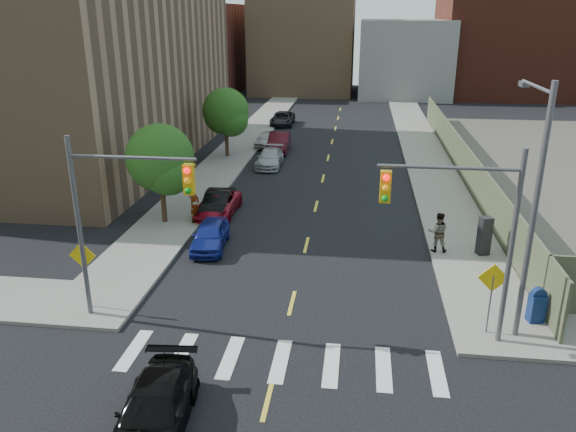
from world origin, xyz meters
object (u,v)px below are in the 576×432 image
(mailbox, at_px, (537,305))
(payphone, at_px, (484,236))
(parked_car_silver, at_px, (270,158))
(parked_car_red, at_px, (218,205))
(parked_car_blue, at_px, (210,235))
(parked_car_grey, at_px, (283,119))
(parked_car_white, at_px, (267,139))
(parked_car_black, at_px, (218,203))
(pedestrian_east, at_px, (438,232))
(pedestrian_west, at_px, (195,206))
(parked_car_maroon, at_px, (279,142))
(black_sedan, at_px, (154,411))

(mailbox, relative_size, payphone, 0.74)
(parked_car_silver, bearing_deg, payphone, -51.28)
(parked_car_red, bearing_deg, mailbox, -34.50)
(parked_car_blue, height_order, mailbox, mailbox)
(parked_car_blue, xyz_separation_m, parked_car_silver, (0.46, 15.72, -0.02))
(parked_car_grey, bearing_deg, payphone, -66.80)
(parked_car_blue, xyz_separation_m, parked_car_grey, (-0.84, 32.20, 0.01))
(parked_car_blue, height_order, parked_car_white, parked_car_blue)
(parked_car_red, bearing_deg, parked_car_black, 99.00)
(parked_car_black, bearing_deg, pedestrian_east, -21.62)
(parked_car_white, relative_size, pedestrian_west, 2.06)
(mailbox, relative_size, pedestrian_west, 0.73)
(parked_car_black, relative_size, parked_car_grey, 0.84)
(mailbox, bearing_deg, parked_car_maroon, 105.13)
(mailbox, bearing_deg, parked_car_blue, 146.21)
(payphone, height_order, pedestrian_east, pedestrian_east)
(parked_car_maroon, relative_size, black_sedan, 1.02)
(parked_car_black, distance_m, parked_car_grey, 27.27)
(parked_car_maroon, xyz_separation_m, black_sedan, (1.34, -33.35, -0.11))
(parked_car_white, distance_m, payphone, 25.65)
(parked_car_white, xyz_separation_m, parked_car_maroon, (1.30, -1.53, 0.12))
(parked_car_white, distance_m, pedestrian_west, 19.09)
(mailbox, bearing_deg, parked_car_red, 133.01)
(parked_car_red, xyz_separation_m, pedestrian_east, (11.77, -4.07, 0.50))
(parked_car_black, bearing_deg, mailbox, -37.22)
(parked_car_red, bearing_deg, pedestrian_east, -18.51)
(pedestrian_west, bearing_deg, parked_car_grey, 22.53)
(parked_car_red, distance_m, parked_car_maroon, 15.92)
(parked_car_blue, xyz_separation_m, mailbox, (13.80, -5.54, 0.15))
(parked_car_grey, xyz_separation_m, mailbox, (14.64, -37.74, 0.15))
(parked_car_grey, distance_m, mailbox, 40.48)
(parked_car_silver, distance_m, pedestrian_west, 12.85)
(parked_car_black, height_order, parked_car_silver, parked_car_black)
(payphone, bearing_deg, parked_car_blue, 164.54)
(parked_car_black, distance_m, pedestrian_east, 12.56)
(parked_car_red, xyz_separation_m, pedestrian_west, (-0.83, -1.67, 0.47))
(mailbox, bearing_deg, parked_car_black, 132.50)
(parked_car_silver, xyz_separation_m, black_sedan, (1.34, -28.48, 0.02))
(parked_car_blue, distance_m, parked_car_white, 22.13)
(parked_car_blue, relative_size, parked_car_black, 0.96)
(mailbox, bearing_deg, black_sedan, -160.89)
(parked_car_white, relative_size, pedestrian_east, 1.98)
(parked_car_maroon, bearing_deg, pedestrian_east, -64.05)
(parked_car_silver, height_order, pedestrian_east, pedestrian_east)
(mailbox, distance_m, payphone, 6.15)
(parked_car_maroon, bearing_deg, parked_car_blue, -93.09)
(parked_car_blue, xyz_separation_m, payphone, (13.07, 0.57, 0.41))
(parked_car_white, xyz_separation_m, parked_car_grey, (0.00, 10.09, 0.01))
(parked_car_black, relative_size, pedestrian_east, 2.07)
(parked_car_white, height_order, parked_car_maroon, parked_car_maroon)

